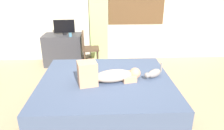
% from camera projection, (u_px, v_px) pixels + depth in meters
% --- Properties ---
extents(ground_plane, '(16.00, 16.00, 0.00)m').
position_uv_depth(ground_plane, '(114.00, 114.00, 3.15)').
color(ground_plane, tan).
extents(back_wall_with_window, '(6.40, 0.14, 2.90)m').
position_uv_depth(back_wall_with_window, '(109.00, 2.00, 5.02)').
color(back_wall_with_window, beige).
rests_on(back_wall_with_window, ground).
extents(bed, '(2.02, 1.85, 0.53)m').
position_uv_depth(bed, '(106.00, 95.00, 3.18)').
color(bed, '#38383D').
rests_on(bed, ground).
extents(person_lying, '(0.94, 0.44, 0.34)m').
position_uv_depth(person_lying, '(107.00, 75.00, 2.96)').
color(person_lying, '#CCB299').
rests_on(person_lying, bed).
extents(cat, '(0.31, 0.25, 0.21)m').
position_uv_depth(cat, '(154.00, 73.00, 3.12)').
color(cat, gray).
rests_on(cat, bed).
extents(desk, '(0.90, 0.56, 0.74)m').
position_uv_depth(desk, '(64.00, 50.00, 5.01)').
color(desk, '#38383D').
rests_on(desk, ground).
extents(tv_monitor, '(0.48, 0.10, 0.35)m').
position_uv_depth(tv_monitor, '(64.00, 27.00, 4.80)').
color(tv_monitor, black).
rests_on(tv_monitor, desk).
extents(cup, '(0.07, 0.07, 0.08)m').
position_uv_depth(cup, '(70.00, 35.00, 4.68)').
color(cup, teal).
rests_on(cup, desk).
extents(chair_by_desk, '(0.41, 0.41, 0.86)m').
position_uv_depth(chair_by_desk, '(88.00, 47.00, 4.74)').
color(chair_by_desk, '#4C3828').
rests_on(chair_by_desk, ground).
extents(curtain_left, '(0.44, 0.06, 2.32)m').
position_uv_depth(curtain_left, '(99.00, 15.00, 5.01)').
color(curtain_left, '#ADCC75').
rests_on(curtain_left, ground).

